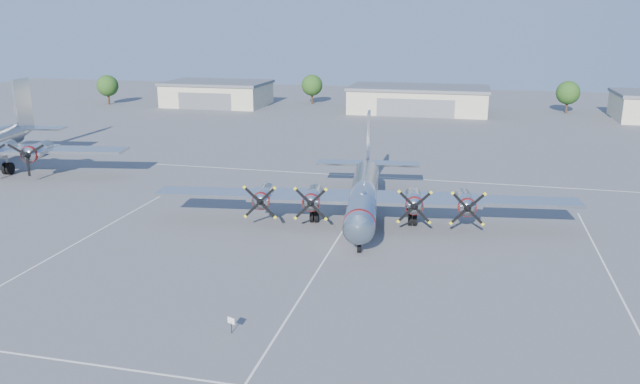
% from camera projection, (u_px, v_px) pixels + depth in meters
% --- Properties ---
extents(ground, '(260.00, 260.00, 0.00)m').
position_uv_depth(ground, '(333.00, 246.00, 53.90)').
color(ground, '#555557').
rests_on(ground, ground).
extents(parking_lines, '(60.00, 50.08, 0.01)m').
position_uv_depth(parking_lines, '(329.00, 253.00, 52.26)').
color(parking_lines, silver).
rests_on(parking_lines, ground).
extents(hangar_west, '(22.60, 14.60, 5.40)m').
position_uv_depth(hangar_west, '(217.00, 93.00, 140.14)').
color(hangar_west, '#B8B092').
rests_on(hangar_west, ground).
extents(hangar_center, '(28.60, 14.60, 5.40)m').
position_uv_depth(hangar_center, '(418.00, 99.00, 129.88)').
color(hangar_center, '#B8B092').
rests_on(hangar_center, ground).
extents(tree_far_west, '(4.80, 4.80, 6.64)m').
position_uv_depth(tree_far_west, '(108.00, 86.00, 141.73)').
color(tree_far_west, '#382619').
rests_on(tree_far_west, ground).
extents(tree_west, '(4.80, 4.80, 6.64)m').
position_uv_depth(tree_west, '(312.00, 85.00, 142.70)').
color(tree_west, '#382619').
rests_on(tree_west, ground).
extents(tree_east, '(4.80, 4.80, 6.64)m').
position_uv_depth(tree_east, '(568.00, 93.00, 128.28)').
color(tree_east, '#382619').
rests_on(tree_east, ground).
extents(main_bomber_b29, '(43.05, 32.23, 8.80)m').
position_uv_depth(main_bomber_b29, '(364.00, 218.00, 61.36)').
color(main_bomber_b29, silver).
rests_on(main_bomber_b29, ground).
extents(info_placard, '(0.53, 0.24, 1.06)m').
position_uv_depth(info_placard, '(231.00, 322.00, 38.74)').
color(info_placard, black).
rests_on(info_placard, ground).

